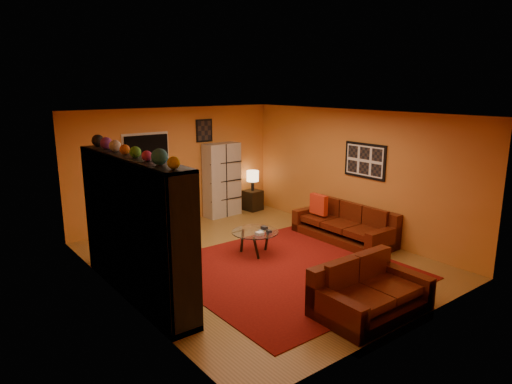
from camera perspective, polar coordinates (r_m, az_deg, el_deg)
floor at (r=8.31m, az=0.23°, el=-8.46°), size 6.00×6.00×0.00m
ceiling at (r=7.74m, az=0.25°, el=9.74°), size 6.00×6.00×0.00m
wall_back at (r=10.41m, az=-9.98°, el=3.22°), size 6.00×0.00×6.00m
wall_front at (r=5.94m, az=18.42°, el=-4.83°), size 6.00×0.00×6.00m
wall_left at (r=6.73m, az=-16.82°, el=-2.61°), size 0.00×6.00×6.00m
wall_right at (r=9.63m, az=12.07°, el=2.33°), size 0.00×6.00×6.00m
rug at (r=7.87m, az=4.00°, el=-9.73°), size 3.60×3.60×0.01m
doorway at (r=10.12m, az=-13.31°, el=1.17°), size 0.95×0.10×2.04m
wall_art_right at (r=9.38m, az=13.47°, el=3.84°), size 0.03×1.00×0.70m
wall_art_back at (r=10.65m, az=-6.50°, el=7.64°), size 0.42×0.03×0.52m
entertainment_unit at (r=6.88m, az=-14.93°, el=-4.33°), size 0.45×3.00×2.10m
tv at (r=6.84m, az=-14.26°, el=-4.78°), size 0.99×0.13×0.57m
sofa at (r=9.49m, az=11.21°, el=-4.11°), size 0.88×2.14×0.85m
loveseat at (r=6.64m, az=13.65°, el=-11.99°), size 1.60×0.97×0.85m
throw_pillow at (r=9.66m, az=7.84°, el=-1.54°), size 0.12×0.42×0.42m
coffee_table at (r=8.44m, az=-0.12°, el=-5.27°), size 0.87×0.87×0.43m
storage_cabinet at (r=10.86m, az=-4.27°, el=1.52°), size 0.89×0.44×1.75m
bowl_chair at (r=8.32m, az=-10.48°, el=-6.57°), size 0.65×0.65×0.53m
side_table at (r=11.46m, az=-0.42°, el=-1.03°), size 0.44×0.44×0.50m
table_lamp at (r=11.33m, az=-0.42°, el=1.94°), size 0.30×0.30×0.50m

